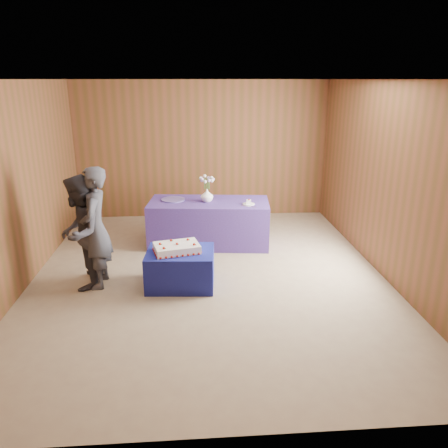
{
  "coord_description": "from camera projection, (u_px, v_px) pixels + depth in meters",
  "views": [
    {
      "loc": [
        -0.21,
        -5.74,
        2.7
      ],
      "look_at": [
        0.23,
        0.1,
        0.75
      ],
      "focal_mm": 35.0,
      "sensor_mm": 36.0,
      "label": 1
    }
  ],
  "objects": [
    {
      "name": "cake_table",
      "position": [
        181.0,
        268.0,
        5.95
      ],
      "size": [
        0.95,
        0.76,
        0.5
      ],
      "primitive_type": "cube",
      "rotation": [
        0.0,
        0.0,
        -0.07
      ],
      "color": "navy",
      "rests_on": "ground"
    },
    {
      "name": "vase",
      "position": [
        207.0,
        195.0,
        7.28
      ],
      "size": [
        0.28,
        0.28,
        0.22
      ],
      "primitive_type": "imported",
      "rotation": [
        0.0,
        0.0,
        -0.5
      ],
      "color": "white",
      "rests_on": "serving_table"
    },
    {
      "name": "knife",
      "position": [
        249.0,
        206.0,
        7.03
      ],
      "size": [
        0.24,
        0.14,
        0.0
      ],
      "primitive_type": "cube",
      "rotation": [
        0.0,
        0.0,
        -0.48
      ],
      "color": "silver",
      "rests_on": "serving_table"
    },
    {
      "name": "cake_slice",
      "position": [
        249.0,
        202.0,
        7.14
      ],
      "size": [
        0.08,
        0.07,
        0.09
      ],
      "rotation": [
        0.0,
        0.0,
        -0.12
      ],
      "color": "white",
      "rests_on": "plate"
    },
    {
      "name": "serving_table",
      "position": [
        209.0,
        223.0,
        7.44
      ],
      "size": [
        2.08,
        1.11,
        0.75
      ],
      "primitive_type": "cube",
      "rotation": [
        0.0,
        0.0,
        -0.11
      ],
      "color": "#4C3490",
      "rests_on": "ground"
    },
    {
      "name": "room_shell",
      "position": [
        207.0,
        151.0,
        5.73
      ],
      "size": [
        5.04,
        6.04,
        2.72
      ],
      "color": "brown",
      "rests_on": "ground"
    },
    {
      "name": "guest_left",
      "position": [
        95.0,
        228.0,
        5.78
      ],
      "size": [
        0.4,
        0.61,
        1.65
      ],
      "primitive_type": "imported",
      "rotation": [
        0.0,
        0.0,
        -1.55
      ],
      "color": "#383942",
      "rests_on": "ground"
    },
    {
      "name": "flower_spray",
      "position": [
        207.0,
        179.0,
        7.19
      ],
      "size": [
        0.26,
        0.25,
        0.2
      ],
      "color": "#2D6F2C",
      "rests_on": "vase"
    },
    {
      "name": "plate",
      "position": [
        249.0,
        204.0,
        7.15
      ],
      "size": [
        0.25,
        0.25,
        0.01
      ],
      "primitive_type": "cylinder",
      "rotation": [
        0.0,
        0.0,
        -0.33
      ],
      "color": "silver",
      "rests_on": "serving_table"
    },
    {
      "name": "guest_right",
      "position": [
        80.0,
        233.0,
        5.77
      ],
      "size": [
        0.61,
        0.77,
        1.54
      ],
      "primitive_type": "imported",
      "rotation": [
        0.0,
        0.0,
        -1.61
      ],
      "color": "#2F2F38",
      "rests_on": "ground"
    },
    {
      "name": "platter",
      "position": [
        173.0,
        200.0,
        7.4
      ],
      "size": [
        0.49,
        0.49,
        0.02
      ],
      "primitive_type": "cylinder",
      "rotation": [
        0.0,
        0.0,
        -0.26
      ],
      "color": "#5C4E9C",
      "rests_on": "serving_table"
    },
    {
      "name": "ground",
      "position": [
        209.0,
        276.0,
        6.3
      ],
      "size": [
        6.0,
        6.0,
        0.0
      ],
      "primitive_type": "plane",
      "color": "gray",
      "rests_on": "ground"
    },
    {
      "name": "sheet_cake",
      "position": [
        177.0,
        248.0,
        5.84
      ],
      "size": [
        0.69,
        0.55,
        0.14
      ],
      "rotation": [
        0.0,
        0.0,
        0.24
      ],
      "color": "white",
      "rests_on": "cake_table"
    }
  ]
}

